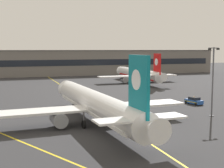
% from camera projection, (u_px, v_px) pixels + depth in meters
% --- Properties ---
extents(ground_plane, '(400.00, 400.00, 0.00)m').
position_uv_depth(ground_plane, '(149.00, 143.00, 41.46)').
color(ground_plane, '#2D2D30').
extents(taxiway_centreline, '(1.00, 180.00, 0.01)m').
position_uv_depth(taxiway_centreline, '(91.00, 105.00, 69.71)').
color(taxiway_centreline, yellow).
rests_on(taxiway_centreline, ground).
extents(taxiway_lead_in_stripe, '(26.83, 53.93, 0.01)m').
position_uv_depth(taxiway_lead_in_stripe, '(39.00, 149.00, 38.89)').
color(taxiway_lead_in_stripe, yellow).
rests_on(taxiway_lead_in_stripe, ground).
extents(airliner_foreground, '(32.20, 41.51, 11.65)m').
position_uv_depth(airliner_foreground, '(96.00, 104.00, 51.30)').
color(airliner_foreground, white).
rests_on(airliner_foreground, ground).
extents(airliner_background, '(29.90, 38.67, 10.88)m').
position_uv_depth(airliner_background, '(139.00, 74.00, 114.68)').
color(airliner_background, white).
rests_on(airliner_background, ground).
extents(apron_lamp_post, '(2.24, 0.90, 12.64)m').
position_uv_depth(apron_lamp_post, '(213.00, 80.00, 57.35)').
color(apron_lamp_post, '#515156').
rests_on(apron_lamp_post, ground).
extents(service_car_fifth, '(2.64, 4.46, 1.79)m').
position_uv_depth(service_car_fifth, '(194.00, 101.00, 70.32)').
color(service_car_fifth, '#2351A8').
rests_on(service_car_fifth, ground).
extents(safety_cone_by_nose_gear, '(0.44, 0.44, 0.55)m').
position_uv_depth(safety_cone_by_nose_gear, '(86.00, 106.00, 67.30)').
color(safety_cone_by_nose_gear, orange).
rests_on(safety_cone_by_nose_gear, ground).
extents(terminal_building, '(156.68, 12.40, 11.79)m').
position_uv_depth(terminal_building, '(61.00, 63.00, 146.82)').
color(terminal_building, slate).
rests_on(terminal_building, ground).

